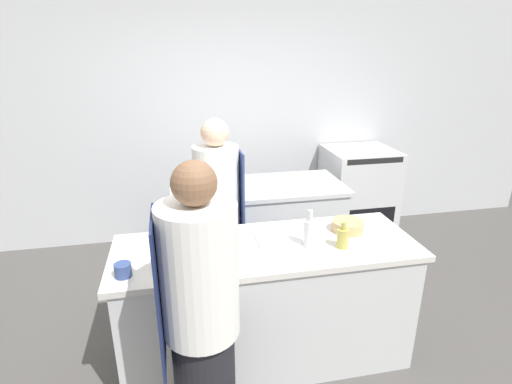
{
  "coord_description": "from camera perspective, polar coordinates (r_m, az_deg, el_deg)",
  "views": [
    {
      "loc": [
        -0.54,
        -2.3,
        2.14
      ],
      "look_at": [
        0.0,
        0.35,
        1.15
      ],
      "focal_mm": 28.0,
      "sensor_mm": 36.0,
      "label": 1
    }
  ],
  "objects": [
    {
      "name": "oven_range",
      "position": [
        4.79,
        14.27,
        -0.18
      ],
      "size": [
        0.75,
        0.69,
        1.05
      ],
      "color": "silver",
      "rests_on": "ground_plane"
    },
    {
      "name": "ground_plane",
      "position": [
        3.19,
        1.36,
        -22.02
      ],
      "size": [
        16.0,
        16.0,
        0.0
      ],
      "primitive_type": "plane",
      "color": "#4C4947"
    },
    {
      "name": "cutting_board",
      "position": [
        2.73,
        3.34,
        -6.8
      ],
      "size": [
        0.3,
        0.27,
        0.01
      ],
      "color": "white",
      "rests_on": "prep_counter"
    },
    {
      "name": "bowl_mixing_large",
      "position": [
        2.5,
        -11.46,
        -9.13
      ],
      "size": [
        0.26,
        0.26,
        0.07
      ],
      "color": "white",
      "rests_on": "prep_counter"
    },
    {
      "name": "pass_counter",
      "position": [
        3.94,
        0.29,
        -5.23
      ],
      "size": [
        1.63,
        0.73,
        0.9
      ],
      "color": "silver",
      "rests_on": "ground_plane"
    },
    {
      "name": "bottle_vinegar",
      "position": [
        2.67,
        12.29,
        -6.37
      ],
      "size": [
        0.08,
        0.08,
        0.18
      ],
      "color": "#B2A84C",
      "rests_on": "prep_counter"
    },
    {
      "name": "cup",
      "position": [
        2.44,
        -18.47,
        -10.53
      ],
      "size": [
        0.1,
        0.1,
        0.08
      ],
      "color": "#33477F",
      "rests_on": "prep_counter"
    },
    {
      "name": "bowl_prep_small",
      "position": [
        2.92,
        12.97,
        -4.73
      ],
      "size": [
        0.22,
        0.22,
        0.08
      ],
      "color": "tan",
      "rests_on": "prep_counter"
    },
    {
      "name": "bottle_olive_oil",
      "position": [
        2.58,
        -4.29,
        -5.93
      ],
      "size": [
        0.07,
        0.07,
        0.28
      ],
      "color": "#19471E",
      "rests_on": "prep_counter"
    },
    {
      "name": "bowl_ceramic_blue",
      "position": [
        2.42,
        -4.95,
        -9.58
      ],
      "size": [
        0.19,
        0.19,
        0.09
      ],
      "color": "white",
      "rests_on": "prep_counter"
    },
    {
      "name": "wall_back",
      "position": [
        4.52,
        -4.62,
        10.7
      ],
      "size": [
        8.0,
        0.06,
        2.8
      ],
      "color": "silver",
      "rests_on": "ground_plane"
    },
    {
      "name": "bottle_wine",
      "position": [
        2.62,
        7.62,
        -5.8
      ],
      "size": [
        0.07,
        0.07,
        0.26
      ],
      "color": "silver",
      "rests_on": "prep_counter"
    },
    {
      "name": "chef_at_prep_near",
      "position": [
        2.15,
        -7.86,
        -17.67
      ],
      "size": [
        0.4,
        0.39,
        1.67
      ],
      "rotation": [
        0.0,
        0.0,
        1.58
      ],
      "color": "black",
      "rests_on": "ground_plane"
    },
    {
      "name": "chef_at_stove",
      "position": [
        3.26,
        -5.42,
        -3.84
      ],
      "size": [
        0.38,
        0.36,
        1.64
      ],
      "rotation": [
        0.0,
        0.0,
        -1.53
      ],
      "color": "black",
      "rests_on": "ground_plane"
    },
    {
      "name": "prep_counter",
      "position": [
        2.9,
        1.44,
        -15.43
      ],
      "size": [
        2.02,
        0.72,
        0.9
      ],
      "color": "silver",
      "rests_on": "ground_plane"
    }
  ]
}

